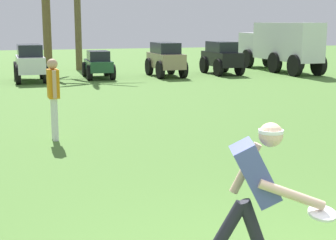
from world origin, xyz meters
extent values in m
cylinder|color=#23232D|center=(-0.08, 0.62, 0.36)|extent=(0.37, 0.21, 0.72)
cylinder|color=#23232D|center=(-0.38, 0.71, 0.36)|extent=(0.46, 0.23, 0.69)
cube|color=#4C5699|center=(-0.11, 0.63, 0.96)|extent=(0.50, 0.44, 0.57)
sphere|color=beige|center=(0.01, 0.60, 1.29)|extent=(0.26, 0.26, 0.21)
cylinder|color=white|center=(0.01, 0.60, 1.32)|extent=(0.26, 0.26, 0.03)
cylinder|color=beige|center=(0.11, 0.38, 0.82)|extent=(0.57, 0.23, 0.27)
cylinder|color=beige|center=(-0.11, 0.84, 0.94)|extent=(0.29, 0.16, 0.49)
cylinder|color=white|center=(0.35, 0.29, 0.66)|extent=(0.26, 0.26, 0.07)
cylinder|color=silver|center=(-1.40, 6.53, 0.41)|extent=(0.12, 0.12, 0.82)
cylinder|color=silver|center=(-1.41, 6.71, 0.41)|extent=(0.12, 0.12, 0.82)
cube|color=orange|center=(-1.41, 6.62, 1.09)|extent=(0.22, 0.35, 0.54)
cylinder|color=tan|center=(-1.40, 6.41, 1.10)|extent=(0.08, 0.08, 0.52)
cylinder|color=tan|center=(-1.42, 6.83, 1.10)|extent=(0.08, 0.08, 0.52)
sphere|color=tan|center=(-1.41, 6.62, 1.46)|extent=(0.21, 0.21, 0.20)
cube|color=silver|center=(-1.57, 16.93, 0.66)|extent=(1.06, 2.38, 0.60)
cube|color=#1E232B|center=(-1.57, 16.98, 1.18)|extent=(0.91, 1.58, 0.44)
cylinder|color=black|center=(-2.08, 17.70, 0.36)|extent=(0.20, 0.73, 0.72)
cylinder|color=black|center=(-1.10, 17.73, 0.36)|extent=(0.20, 0.73, 0.72)
cylinder|color=black|center=(-2.03, 16.14, 0.36)|extent=(0.20, 0.73, 0.72)
cylinder|color=black|center=(-1.05, 16.17, 0.36)|extent=(0.20, 0.73, 0.72)
cube|color=#235133|center=(1.09, 17.41, 0.51)|extent=(0.92, 2.21, 0.42)
cube|color=#1E232B|center=(1.08, 17.31, 0.91)|extent=(0.80, 1.11, 0.38)
cylinder|color=black|center=(0.64, 18.18, 0.30)|extent=(0.19, 0.60, 0.60)
cylinder|color=black|center=(1.54, 18.17, 0.30)|extent=(0.19, 0.60, 0.60)
cylinder|color=black|center=(0.63, 16.64, 0.30)|extent=(0.19, 0.60, 0.60)
cylinder|color=black|center=(1.53, 16.63, 0.30)|extent=(0.19, 0.60, 0.60)
cube|color=#998466|center=(3.87, 17.26, 0.66)|extent=(1.07, 2.39, 0.60)
cube|color=#1E232B|center=(3.87, 17.31, 1.18)|extent=(0.92, 1.58, 0.44)
cylinder|color=black|center=(3.36, 18.02, 0.36)|extent=(0.21, 0.73, 0.72)
cylinder|color=black|center=(4.34, 18.05, 0.36)|extent=(0.21, 0.73, 0.72)
cylinder|color=black|center=(3.41, 16.46, 0.36)|extent=(0.21, 0.73, 0.72)
cylinder|color=black|center=(4.39, 16.50, 0.36)|extent=(0.21, 0.73, 0.72)
cube|color=black|center=(6.47, 17.53, 0.66)|extent=(1.06, 2.38, 0.60)
cube|color=#1E232B|center=(6.47, 17.58, 1.18)|extent=(0.92, 1.58, 0.44)
cylinder|color=black|center=(5.95, 18.29, 0.36)|extent=(0.21, 0.73, 0.72)
cylinder|color=black|center=(6.93, 18.32, 0.36)|extent=(0.21, 0.73, 0.72)
cylinder|color=black|center=(6.01, 16.73, 0.36)|extent=(0.21, 0.73, 0.72)
cylinder|color=black|center=(6.99, 16.76, 0.36)|extent=(0.21, 0.73, 0.72)
cube|color=silver|center=(9.45, 20.39, 1.12)|extent=(1.11, 1.74, 1.15)
cube|color=white|center=(9.55, 17.44, 1.38)|extent=(1.29, 4.24, 1.65)
cylinder|color=black|center=(8.89, 20.03, 0.45)|extent=(0.27, 0.91, 0.90)
cylinder|color=black|center=(10.03, 20.07, 0.45)|extent=(0.27, 0.91, 0.90)
cylinder|color=black|center=(8.98, 17.42, 0.45)|extent=(0.27, 0.91, 0.90)
cylinder|color=black|center=(10.12, 17.46, 0.45)|extent=(0.27, 0.91, 0.90)
cylinder|color=black|center=(9.03, 15.77, 0.45)|extent=(0.27, 0.91, 0.90)
cylinder|color=black|center=(10.18, 15.81, 0.45)|extent=(0.27, 0.91, 0.90)
cylinder|color=brown|center=(-0.62, 21.74, 2.74)|extent=(0.39, 0.39, 5.48)
camera|label=1|loc=(-2.04, -3.26, 2.24)|focal=55.00mm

